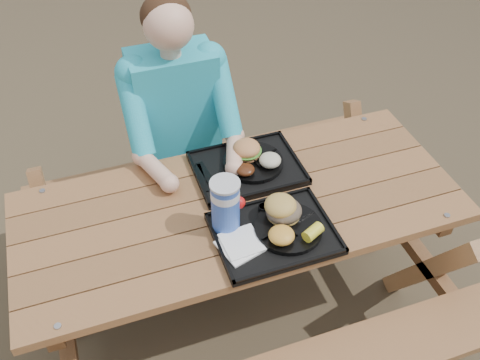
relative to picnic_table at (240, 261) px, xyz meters
name	(u,v)px	position (x,y,z in m)	size (l,w,h in m)	color
ground	(240,308)	(0.00, 0.00, -0.38)	(60.00, 60.00, 0.00)	#999999
picnic_table	(240,261)	(0.00, 0.00, 0.00)	(1.80, 1.49, 0.75)	#999999
tray_near	(274,234)	(0.07, -0.21, 0.39)	(0.45, 0.35, 0.02)	black
tray_far	(247,169)	(0.09, 0.18, 0.39)	(0.45, 0.35, 0.02)	black
plate_near	(288,228)	(0.12, -0.21, 0.41)	(0.26, 0.26, 0.02)	black
plate_far	(253,162)	(0.12, 0.19, 0.41)	(0.26, 0.26, 0.02)	black
napkin_stack	(240,245)	(-0.08, -0.23, 0.40)	(0.14, 0.14, 0.02)	white
soda_cup	(225,206)	(-0.10, -0.11, 0.50)	(0.11, 0.11, 0.22)	#1741AF
condiment_bbq	(264,208)	(0.07, -0.09, 0.41)	(0.04, 0.04, 0.03)	black
condiment_mustard	(276,202)	(0.13, -0.07, 0.41)	(0.05, 0.05, 0.03)	#C39115
sandwich	(284,203)	(0.12, -0.15, 0.48)	(0.13, 0.13, 0.13)	gold
mac_cheese	(282,235)	(0.07, -0.26, 0.44)	(0.10, 0.10, 0.05)	gold
corn_cob	(313,232)	(0.19, -0.29, 0.44)	(0.08, 0.08, 0.05)	yellow
cutlery_far	(207,175)	(-0.09, 0.18, 0.40)	(0.03, 0.17, 0.01)	black
burger	(247,145)	(0.11, 0.23, 0.47)	(0.12, 0.12, 0.11)	#C77C46
baked_beans	(245,170)	(0.07, 0.12, 0.43)	(0.08, 0.08, 0.04)	#4A210E
potato_salad	(270,160)	(0.18, 0.14, 0.44)	(0.09, 0.09, 0.05)	beige
diner	(180,144)	(-0.11, 0.58, 0.27)	(0.48, 0.84, 1.28)	#1B99C3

